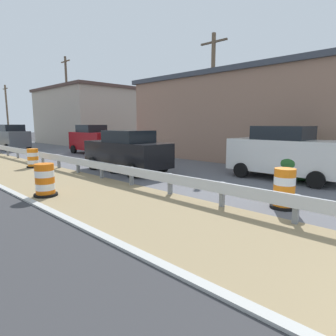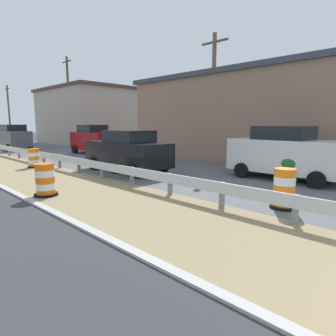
{
  "view_description": "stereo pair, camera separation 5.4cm",
  "coord_description": "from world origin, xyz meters",
  "px_view_note": "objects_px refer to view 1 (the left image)",
  "views": [
    {
      "loc": [
        -4.38,
        1.38,
        2.32
      ],
      "look_at": [
        2.16,
        7.73,
        0.9
      ],
      "focal_mm": 30.61,
      "sensor_mm": 36.0,
      "label": 1
    },
    {
      "loc": [
        -4.34,
        1.34,
        2.32
      ],
      "look_at": [
        2.16,
        7.73,
        0.9
      ],
      "focal_mm": 30.61,
      "sensor_mm": 36.0,
      "label": 2
    }
  ],
  "objects_px": {
    "car_trailing_near_lane": "(93,139)",
    "utility_pole_near": "(212,97)",
    "car_trailing_far_lane": "(12,137)",
    "utility_pole_far": "(7,112)",
    "traffic_barrel_nearest": "(284,190)",
    "car_distant_a": "(285,153)",
    "traffic_barrel_close": "(45,181)",
    "traffic_barrel_far": "(33,159)",
    "utility_pole_mid": "(67,100)",
    "car_lead_near_lane": "(127,151)",
    "traffic_barrel_mid": "(117,163)"
  },
  "relations": [
    {
      "from": "traffic_barrel_far",
      "to": "car_lead_near_lane",
      "type": "relative_size",
      "value": 0.21
    },
    {
      "from": "car_lead_near_lane",
      "to": "traffic_barrel_far",
      "type": "bearing_deg",
      "value": 31.17
    },
    {
      "from": "traffic_barrel_far",
      "to": "car_distant_a",
      "type": "bearing_deg",
      "value": -60.87
    },
    {
      "from": "traffic_barrel_close",
      "to": "car_trailing_near_lane",
      "type": "relative_size",
      "value": 0.26
    },
    {
      "from": "car_trailing_far_lane",
      "to": "utility_pole_mid",
      "type": "xyz_separation_m",
      "value": [
        6.6,
        2.37,
        3.73
      ]
    },
    {
      "from": "car_distant_a",
      "to": "traffic_barrel_close",
      "type": "bearing_deg",
      "value": -117.5
    },
    {
      "from": "utility_pole_mid",
      "to": "utility_pole_far",
      "type": "xyz_separation_m",
      "value": [
        -1.29,
        15.76,
        -0.83
      ]
    },
    {
      "from": "car_trailing_far_lane",
      "to": "car_distant_a",
      "type": "bearing_deg",
      "value": -172.06
    },
    {
      "from": "traffic_barrel_nearest",
      "to": "utility_pole_near",
      "type": "distance_m",
      "value": 10.34
    },
    {
      "from": "traffic_barrel_close",
      "to": "utility_pole_near",
      "type": "height_order",
      "value": "utility_pole_near"
    },
    {
      "from": "car_trailing_near_lane",
      "to": "car_trailing_far_lane",
      "type": "bearing_deg",
      "value": -159.41
    },
    {
      "from": "traffic_barrel_mid",
      "to": "utility_pole_mid",
      "type": "height_order",
      "value": "utility_pole_mid"
    },
    {
      "from": "car_lead_near_lane",
      "to": "car_trailing_far_lane",
      "type": "distance_m",
      "value": 16.54
    },
    {
      "from": "traffic_barrel_mid",
      "to": "utility_pole_far",
      "type": "xyz_separation_m",
      "value": [
        5.99,
        34.7,
        3.54
      ]
    },
    {
      "from": "traffic_barrel_mid",
      "to": "car_lead_near_lane",
      "type": "xyz_separation_m",
      "value": [
        0.61,
        0.03,
        0.53
      ]
    },
    {
      "from": "traffic_barrel_far",
      "to": "car_trailing_near_lane",
      "type": "height_order",
      "value": "car_trailing_near_lane"
    },
    {
      "from": "car_distant_a",
      "to": "car_trailing_near_lane",
      "type": "bearing_deg",
      "value": -179.11
    },
    {
      "from": "traffic_barrel_close",
      "to": "car_lead_near_lane",
      "type": "bearing_deg",
      "value": 22.11
    },
    {
      "from": "utility_pole_mid",
      "to": "car_trailing_near_lane",
      "type": "bearing_deg",
      "value": -107.91
    },
    {
      "from": "car_trailing_far_lane",
      "to": "car_trailing_near_lane",
      "type": "bearing_deg",
      "value": -158.31
    },
    {
      "from": "traffic_barrel_far",
      "to": "car_lead_near_lane",
      "type": "bearing_deg",
      "value": -59.46
    },
    {
      "from": "car_trailing_far_lane",
      "to": "utility_pole_far",
      "type": "xyz_separation_m",
      "value": [
        5.3,
        18.13,
        2.91
      ]
    },
    {
      "from": "traffic_barrel_far",
      "to": "car_trailing_far_lane",
      "type": "bearing_deg",
      "value": 76.92
    },
    {
      "from": "car_trailing_near_lane",
      "to": "car_trailing_far_lane",
      "type": "xyz_separation_m",
      "value": [
        -3.24,
        8.02,
        0.01
      ]
    },
    {
      "from": "traffic_barrel_close",
      "to": "car_trailing_far_lane",
      "type": "height_order",
      "value": "car_trailing_far_lane"
    },
    {
      "from": "car_trailing_near_lane",
      "to": "utility_pole_near",
      "type": "distance_m",
      "value": 10.08
    },
    {
      "from": "car_distant_a",
      "to": "utility_pole_far",
      "type": "xyz_separation_m",
      "value": [
        1.99,
        41.01,
        2.91
      ]
    },
    {
      "from": "traffic_barrel_mid",
      "to": "utility_pole_far",
      "type": "bearing_deg",
      "value": 80.21
    },
    {
      "from": "traffic_barrel_nearest",
      "to": "car_distant_a",
      "type": "xyz_separation_m",
      "value": [
        4.18,
        1.69,
        0.61
      ]
    },
    {
      "from": "car_distant_a",
      "to": "utility_pole_near",
      "type": "relative_size",
      "value": 0.62
    },
    {
      "from": "utility_pole_far",
      "to": "traffic_barrel_far",
      "type": "bearing_deg",
      "value": -105.03
    },
    {
      "from": "utility_pole_near",
      "to": "utility_pole_mid",
      "type": "bearing_deg",
      "value": 87.52
    },
    {
      "from": "utility_pole_far",
      "to": "car_trailing_near_lane",
      "type": "bearing_deg",
      "value": -94.51
    },
    {
      "from": "traffic_barrel_close",
      "to": "utility_pole_mid",
      "type": "xyz_separation_m",
      "value": [
        11.48,
        20.87,
        4.37
      ]
    },
    {
      "from": "traffic_barrel_close",
      "to": "car_distant_a",
      "type": "distance_m",
      "value": 9.32
    },
    {
      "from": "traffic_barrel_mid",
      "to": "traffic_barrel_far",
      "type": "relative_size",
      "value": 1.04
    },
    {
      "from": "utility_pole_far",
      "to": "utility_pole_near",
      "type": "bearing_deg",
      "value": -89.29
    },
    {
      "from": "traffic_barrel_far",
      "to": "car_trailing_far_lane",
      "type": "height_order",
      "value": "car_trailing_far_lane"
    },
    {
      "from": "traffic_barrel_mid",
      "to": "car_lead_near_lane",
      "type": "distance_m",
      "value": 0.81
    },
    {
      "from": "traffic_barrel_nearest",
      "to": "utility_pole_near",
      "type": "bearing_deg",
      "value": 47.4
    },
    {
      "from": "traffic_barrel_close",
      "to": "utility_pole_far",
      "type": "distance_m",
      "value": 38.19
    },
    {
      "from": "utility_pole_mid",
      "to": "traffic_barrel_far",
      "type": "bearing_deg",
      "value": -123.19
    },
    {
      "from": "utility_pole_near",
      "to": "utility_pole_mid",
      "type": "distance_m",
      "value": 19.79
    },
    {
      "from": "traffic_barrel_nearest",
      "to": "traffic_barrel_far",
      "type": "height_order",
      "value": "traffic_barrel_nearest"
    },
    {
      "from": "traffic_barrel_far",
      "to": "traffic_barrel_nearest",
      "type": "bearing_deg",
      "value": -81.42
    },
    {
      "from": "traffic_barrel_close",
      "to": "car_distant_a",
      "type": "relative_size",
      "value": 0.23
    },
    {
      "from": "utility_pole_far",
      "to": "car_distant_a",
      "type": "bearing_deg",
      "value": -92.78
    },
    {
      "from": "car_trailing_far_lane",
      "to": "traffic_barrel_close",
      "type": "bearing_deg",
      "value": 164.91
    },
    {
      "from": "car_distant_a",
      "to": "utility_pole_mid",
      "type": "bearing_deg",
      "value": 173.2
    },
    {
      "from": "traffic_barrel_close",
      "to": "car_trailing_near_lane",
      "type": "bearing_deg",
      "value": 52.21
    }
  ]
}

